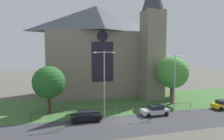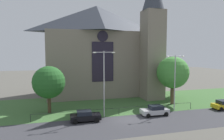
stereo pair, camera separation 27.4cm
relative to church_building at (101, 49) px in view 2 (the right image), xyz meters
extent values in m
plane|color=#56544C|center=(-0.09, -8.92, -10.27)|extent=(160.00, 160.00, 0.00)
cube|color=#38383D|center=(-0.09, -20.92, -10.27)|extent=(120.00, 8.00, 0.01)
cube|color=#3D6633|center=(-0.09, -10.92, -10.27)|extent=(120.00, 20.00, 0.01)
cube|color=gray|center=(-0.77, 0.63, -3.27)|extent=(22.00, 12.00, 14.00)
pyramid|color=#383D47|center=(-0.77, 0.63, 6.73)|extent=(22.00, 12.00, 6.00)
cube|color=black|center=(-0.77, -5.42, -2.57)|extent=(4.40, 0.16, 8.00)
cylinder|color=black|center=(-0.77, -5.42, 2.53)|extent=(2.20, 0.15, 2.20)
cube|color=gray|center=(9.23, -7.37, -1.27)|extent=(4.00, 4.00, 18.00)
cylinder|color=black|center=(-0.77, -16.42, -9.17)|extent=(25.45, 0.05, 0.05)
cylinder|color=black|center=(-13.50, -16.42, -9.72)|extent=(0.07, 0.07, 1.10)
cylinder|color=black|center=(-7.13, -16.42, -9.72)|extent=(0.06, 0.07, 1.10)
cylinder|color=black|center=(-0.77, -16.42, -9.72)|extent=(0.06, 0.07, 1.10)
cylinder|color=black|center=(5.59, -16.42, -9.72)|extent=(0.06, 0.07, 1.10)
cylinder|color=black|center=(11.95, -16.42, -9.72)|extent=(0.07, 0.07, 1.10)
cylinder|color=#423021|center=(-11.08, -12.26, -8.78)|extent=(0.55, 0.55, 2.98)
sphere|color=#235B23|center=(-11.08, -12.26, -5.38)|extent=(5.12, 5.12, 5.12)
cylinder|color=brown|center=(10.81, -12.52, -8.42)|extent=(0.60, 0.60, 3.70)
sphere|color=#428C38|center=(10.81, -12.52, -4.37)|extent=(5.85, 5.85, 5.85)
cylinder|color=#4C3823|center=(14.33, -6.75, -8.61)|extent=(0.71, 0.71, 3.32)
sphere|color=#428C38|center=(14.33, -6.75, -5.00)|extent=(5.19, 5.19, 5.19)
cylinder|color=#B2B2B7|center=(-3.14, -16.52, -5.37)|extent=(0.16, 0.16, 9.81)
cylinder|color=#B2B2B7|center=(-3.84, -16.52, -0.67)|extent=(1.40, 0.10, 0.10)
cylinder|color=#B2B2B7|center=(-2.44, -16.52, -0.67)|extent=(1.40, 0.10, 0.10)
ellipsoid|color=white|center=(-4.54, -16.52, -0.72)|extent=(0.57, 0.26, 0.20)
ellipsoid|color=white|center=(-1.74, -16.52, -0.72)|extent=(0.57, 0.26, 0.20)
cylinder|color=#B2B2B7|center=(8.73, -16.52, -5.69)|extent=(0.16, 0.16, 9.17)
cylinder|color=#B2B2B7|center=(8.03, -16.52, -1.30)|extent=(1.40, 0.10, 0.10)
cylinder|color=#B2B2B7|center=(9.43, -16.52, -1.30)|extent=(1.40, 0.10, 0.10)
ellipsoid|color=white|center=(7.33, -16.52, -1.35)|extent=(0.57, 0.26, 0.20)
ellipsoid|color=white|center=(10.13, -16.52, -1.35)|extent=(0.57, 0.26, 0.20)
cube|color=black|center=(-6.15, -17.96, -9.66)|extent=(4.25, 1.92, 0.70)
cube|color=black|center=(-6.35, -17.96, -9.04)|extent=(2.04, 1.66, 0.55)
cylinder|color=black|center=(-4.65, -17.10, -9.95)|extent=(0.65, 0.24, 0.64)
cylinder|color=black|center=(-4.70, -18.90, -9.95)|extent=(0.65, 0.24, 0.64)
cylinder|color=black|center=(-7.59, -17.02, -9.95)|extent=(0.65, 0.24, 0.64)
cylinder|color=black|center=(-7.64, -18.82, -9.95)|extent=(0.65, 0.24, 0.64)
cube|color=#B7B7BC|center=(4.43, -18.00, -9.66)|extent=(4.21, 1.82, 0.70)
cube|color=black|center=(4.63, -18.01, -9.04)|extent=(2.01, 1.61, 0.55)
cylinder|color=black|center=(2.96, -18.90, -9.95)|extent=(0.64, 0.22, 0.64)
cylinder|color=black|center=(2.97, -17.10, -9.95)|extent=(0.64, 0.22, 0.64)
cylinder|color=black|center=(5.90, -18.91, -9.95)|extent=(0.64, 0.22, 0.64)
cylinder|color=black|center=(5.91, -17.11, -9.95)|extent=(0.64, 0.22, 0.64)
cube|color=black|center=(17.33, -17.97, -9.04)|extent=(2.04, 1.65, 0.55)
cylinder|color=black|center=(16.08, -17.04, -9.95)|extent=(0.64, 0.23, 0.64)
cylinder|color=black|center=(16.04, -18.84, -9.95)|extent=(0.64, 0.23, 0.64)
camera|label=1|loc=(-10.41, -46.11, -0.68)|focal=33.34mm
camera|label=2|loc=(-10.14, -46.19, -0.68)|focal=33.34mm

